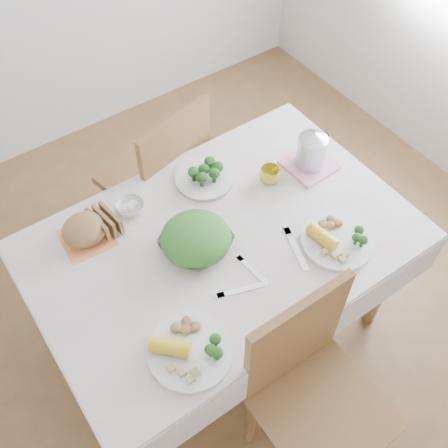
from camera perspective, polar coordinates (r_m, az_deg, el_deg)
floor at (r=2.73m, az=-0.11°, el=-11.17°), size 3.60×3.60×0.00m
dining_table at (r=2.40m, az=-0.12°, el=-7.11°), size 1.40×0.90×0.75m
tablecloth at (r=2.08m, az=-0.14°, el=-1.69°), size 1.50×1.00×0.01m
chair_near at (r=2.10m, az=10.58°, el=-19.56°), size 0.45×0.45×0.99m
chair_far at (r=2.72m, az=-7.70°, el=4.94°), size 0.53×0.53×0.97m
salad_bowl at (r=2.03m, az=-3.04°, el=-2.10°), size 0.32×0.32×0.06m
dinner_plate_left at (r=1.83m, az=-3.65°, el=-13.64°), size 0.39×0.39×0.02m
dinner_plate_right at (r=2.10m, az=12.15°, el=-1.88°), size 0.34×0.34×0.02m
broccoli_plate at (r=2.27m, az=-2.16°, el=4.90°), size 0.32×0.32×0.02m
napkin at (r=2.15m, az=-14.69°, el=-1.46°), size 0.20×0.20×0.00m
bread_loaf at (r=2.11m, az=-15.00°, el=-0.55°), size 0.22×0.22×0.10m
fruit_bowl at (r=2.19m, az=-10.15°, el=1.83°), size 0.15×0.15×0.04m
yellow_mug at (r=2.26m, az=5.02°, el=5.35°), size 0.11×0.11×0.07m
pink_tray at (r=2.37m, az=9.24°, el=6.39°), size 0.21×0.21×0.02m
electric_kettle at (r=2.29m, az=9.60°, el=8.37°), size 0.15×0.15×0.18m
fork_left at (r=2.00m, az=3.12°, el=-5.03°), size 0.04×0.17×0.00m
fork_right at (r=2.07m, az=7.83°, el=-2.68°), size 0.09×0.21×0.00m
knife at (r=1.95m, az=1.81°, el=-7.20°), size 0.18×0.08×0.00m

